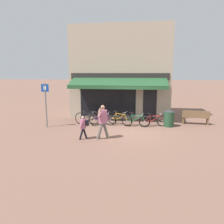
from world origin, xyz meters
The scene contains 13 objects.
ground_plane centered at (0.00, 0.00, 0.00)m, with size 160.00×160.00×0.00m, color brown.
shop_front centered at (-0.83, 4.66, 3.17)m, with size 6.98×4.46×6.36m.
bike_rack_rail centered at (-0.62, 1.41, 0.49)m, with size 4.68×0.04×0.57m.
bicycle_black centered at (-2.57, 1.14, 0.39)m, with size 1.72×0.76×0.88m.
bicycle_purple centered at (-1.65, 1.21, 0.36)m, with size 1.73×0.52×0.83m.
bicycle_orange centered at (-0.60, 1.37, 0.38)m, with size 1.60×0.89×0.85m.
bicycle_green centered at (0.40, 1.15, 0.37)m, with size 1.72×0.52×0.83m.
bicycle_red centered at (1.45, 1.31, 0.36)m, with size 1.71×0.61×0.80m.
pedestrian_adult centered at (-1.10, -1.50, 1.00)m, with size 0.61×0.68×1.66m.
pedestrian_child centered at (-2.00, -1.69, 0.70)m, with size 0.49×0.52×1.14m.
litter_bin centered at (2.35, 1.41, 0.51)m, with size 0.60×0.60×1.01m.
parking_sign centered at (-4.75, 0.24, 1.57)m, with size 0.44×0.07×2.58m.
park_bench centered at (4.04, 2.20, 0.46)m, with size 1.63×0.56×0.87m.
Camera 1 is at (0.76, -11.57, 3.20)m, focal length 35.00 mm.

